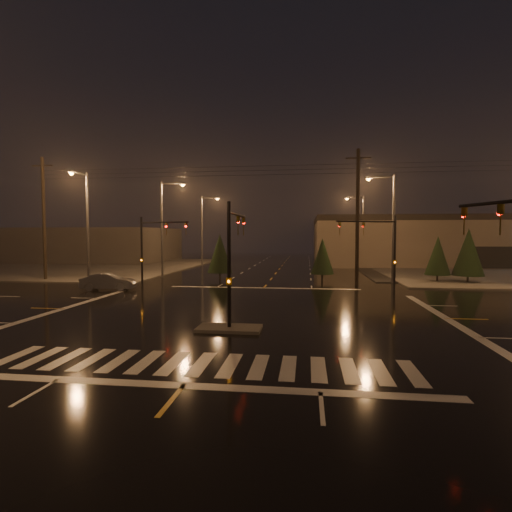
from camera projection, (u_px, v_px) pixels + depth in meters
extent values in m
plane|color=black|center=(243.00, 313.00, 22.67)|extent=(140.00, 140.00, 0.00)
cube|color=#494641|center=(67.00, 266.00, 56.19)|extent=(36.00, 36.00, 0.12)
cube|color=#494641|center=(229.00, 328.00, 18.70)|extent=(3.00, 1.60, 0.15)
cube|color=beige|center=(201.00, 364.00, 13.76)|extent=(15.00, 2.60, 0.01)
cube|color=beige|center=(183.00, 386.00, 11.77)|extent=(16.00, 0.50, 0.01)
cube|color=beige|center=(264.00, 288.00, 33.57)|extent=(16.00, 0.50, 0.01)
cube|color=#736552|center=(505.00, 241.00, 63.60)|extent=(60.00, 28.00, 7.00)
cube|color=black|center=(506.00, 220.00, 63.43)|extent=(60.20, 28.20, 0.80)
cube|color=#433D3B|center=(81.00, 245.00, 68.57)|extent=(30.00, 18.00, 5.60)
cylinder|color=black|center=(229.00, 266.00, 18.55)|extent=(0.18, 0.18, 6.00)
cylinder|color=black|center=(237.00, 215.00, 20.65)|extent=(0.12, 4.50, 0.12)
imported|color=#594707|center=(244.00, 217.00, 22.66)|extent=(0.16, 0.20, 1.00)
cube|color=#594707|center=(229.00, 281.00, 18.59)|extent=(0.25, 0.18, 0.35)
cylinder|color=black|center=(395.00, 253.00, 31.58)|extent=(0.18, 0.18, 6.00)
cylinder|color=black|center=(366.00, 222.00, 30.90)|extent=(4.74, 1.82, 0.12)
imported|color=#594707|center=(339.00, 222.00, 30.41)|extent=(0.24, 0.22, 1.00)
cube|color=#594707|center=(395.00, 262.00, 31.62)|extent=(0.25, 0.18, 0.35)
cylinder|color=black|center=(142.00, 252.00, 34.25)|extent=(0.18, 0.18, 6.00)
cylinder|color=black|center=(164.00, 222.00, 32.97)|extent=(4.74, 1.82, 0.12)
imported|color=#594707|center=(186.00, 223.00, 31.94)|extent=(0.24, 0.22, 1.00)
cube|color=#594707|center=(142.00, 260.00, 34.28)|extent=(0.25, 0.18, 0.35)
cylinder|color=black|center=(506.00, 202.00, 12.60)|extent=(1.48, 3.80, 0.12)
imported|color=#594707|center=(464.00, 207.00, 14.35)|extent=(0.22, 0.24, 1.00)
cylinder|color=#38383A|center=(162.00, 230.00, 41.70)|extent=(0.24, 0.24, 10.00)
cylinder|color=#38383A|center=(172.00, 183.00, 41.30)|extent=(2.40, 0.14, 0.14)
cube|color=#38383A|center=(183.00, 184.00, 41.16)|extent=(0.70, 0.30, 0.18)
sphere|color=orange|center=(183.00, 185.00, 41.17)|extent=(0.32, 0.32, 0.32)
cylinder|color=#38383A|center=(202.00, 231.00, 57.55)|extent=(0.24, 0.24, 10.00)
cylinder|color=#38383A|center=(210.00, 198.00, 57.14)|extent=(2.40, 0.14, 0.14)
cube|color=#38383A|center=(217.00, 198.00, 57.01)|extent=(0.70, 0.30, 0.18)
sphere|color=orange|center=(217.00, 199.00, 57.01)|extent=(0.32, 0.32, 0.32)
cylinder|color=#38383A|center=(393.00, 229.00, 36.80)|extent=(0.24, 0.24, 10.00)
cylinder|color=#38383A|center=(381.00, 177.00, 36.70)|extent=(2.40, 0.14, 0.14)
cube|color=#38383A|center=(369.00, 178.00, 36.84)|extent=(0.70, 0.30, 0.18)
sphere|color=orange|center=(369.00, 179.00, 36.85)|extent=(0.32, 0.32, 0.32)
cylinder|color=#38383A|center=(363.00, 231.00, 56.61)|extent=(0.24, 0.24, 10.00)
cylinder|color=#38383A|center=(355.00, 197.00, 56.51)|extent=(2.40, 0.14, 0.14)
cube|color=#38383A|center=(347.00, 198.00, 56.65)|extent=(0.70, 0.30, 0.18)
sphere|color=orange|center=(347.00, 199.00, 56.66)|extent=(0.32, 0.32, 0.32)
cylinder|color=#38383A|center=(88.00, 229.00, 35.83)|extent=(0.24, 0.24, 10.00)
cylinder|color=#38383A|center=(79.00, 173.00, 34.39)|extent=(0.14, 2.40, 0.14)
cube|color=#38383A|center=(71.00, 172.00, 33.31)|extent=(0.30, 0.70, 0.18)
sphere|color=orange|center=(71.00, 173.00, 33.31)|extent=(0.32, 0.32, 0.32)
cylinder|color=black|center=(44.00, 219.00, 39.02)|extent=(0.32, 0.32, 12.00)
cube|color=black|center=(42.00, 166.00, 38.75)|extent=(2.20, 0.12, 0.12)
cylinder|color=black|center=(357.00, 218.00, 35.21)|extent=(0.32, 0.32, 12.00)
cube|color=black|center=(358.00, 158.00, 34.94)|extent=(2.20, 0.12, 0.12)
cylinder|color=black|center=(437.00, 278.00, 37.75)|extent=(0.18, 0.18, 0.70)
cone|color=black|center=(438.00, 255.00, 37.63)|extent=(2.34, 2.34, 3.65)
cylinder|color=black|center=(468.00, 279.00, 37.02)|extent=(0.18, 0.18, 0.70)
cone|color=black|center=(468.00, 252.00, 36.89)|extent=(2.80, 2.80, 4.38)
cylinder|color=black|center=(220.00, 276.00, 40.00)|extent=(0.18, 0.18, 0.70)
cone|color=black|center=(220.00, 253.00, 39.88)|extent=(2.49, 2.49, 3.89)
cylinder|color=black|center=(322.00, 277.00, 38.63)|extent=(0.18, 0.18, 0.70)
cone|color=black|center=(322.00, 256.00, 38.52)|extent=(2.22, 2.22, 3.47)
imported|color=slate|center=(108.00, 282.00, 32.17)|extent=(4.39, 2.14, 1.39)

